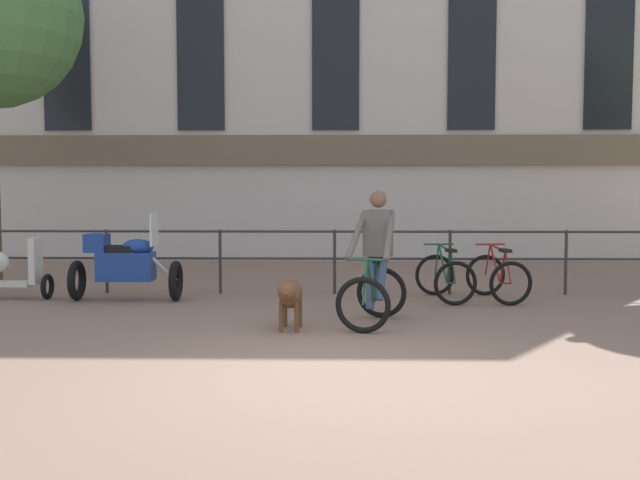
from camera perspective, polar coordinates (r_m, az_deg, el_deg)
ground_plane at (r=7.16m, az=0.98°, el=-10.08°), size 60.00×60.00×0.00m
canal_railing at (r=12.19m, az=1.12°, el=-0.81°), size 15.05×0.05×1.05m
building_facade at (r=18.35m, az=1.21°, el=16.37°), size 18.00×0.72×11.36m
cyclist_with_bike at (r=9.58m, az=4.22°, el=-1.84°), size 0.96×1.31×1.70m
dog at (r=9.11m, az=-2.31°, el=-4.21°), size 0.32×0.99×0.64m
parked_motorcycle at (r=11.85m, az=-14.64°, el=-1.80°), size 1.66×0.62×1.35m
parked_bicycle_near_lamp at (r=11.69m, az=9.50°, el=-2.81°), size 0.82×1.20×0.86m
parked_bicycle_mid_left at (r=11.83m, az=13.39°, el=-2.78°), size 0.83×1.20×0.86m
parked_scooter at (r=12.63m, az=-22.76°, el=-2.09°), size 1.29×0.44×0.96m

